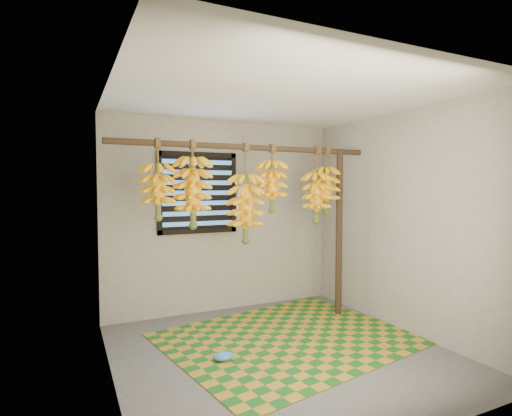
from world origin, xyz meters
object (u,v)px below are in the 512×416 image
banana_bunch_b (193,192)px  banana_bunch_d (272,186)px  banana_bunch_f (326,190)px  woven_mat (290,338)px  support_post (339,234)px  banana_bunch_a (158,191)px  banana_bunch_e (316,197)px  plastic_bag (224,356)px  banana_bunch_c (245,208)px

banana_bunch_b → banana_bunch_d: (0.91, -0.00, 0.06)m
banana_bunch_f → woven_mat: bearing=-149.8°
woven_mat → support_post: bearing=24.6°
banana_bunch_a → banana_bunch_e: 1.86m
plastic_bag → banana_bunch_d: 1.86m
banana_bunch_e → banana_bunch_f: 0.16m
banana_bunch_e → woven_mat: bearing=-144.6°
support_post → banana_bunch_c: 1.30m
banana_bunch_d → banana_bunch_f: (0.73, 0.00, -0.05)m
woven_mat → banana_bunch_c: bearing=126.0°
woven_mat → banana_bunch_a: bearing=161.0°
plastic_bag → banana_bunch_f: bearing=22.7°
banana_bunch_c → banana_bunch_f: 1.07m
banana_bunch_b → banana_bunch_c: (0.59, 0.00, -0.18)m
banana_bunch_b → banana_bunch_d: bearing=-0.0°
banana_bunch_e → banana_bunch_f: (0.13, -0.00, 0.09)m
banana_bunch_c → banana_bunch_d: size_ratio=1.43×
banana_bunch_f → plastic_bag: bearing=-157.3°
banana_bunch_b → banana_bunch_f: same height
support_post → woven_mat: support_post is taller
plastic_bag → woven_mat: bearing=15.1°
woven_mat → banana_bunch_e: (0.61, 0.43, 1.44)m
banana_bunch_d → plastic_bag: bearing=-141.9°
plastic_bag → banana_bunch_d: banana_bunch_d is taller
banana_bunch_c → banana_bunch_e: (0.92, 0.00, 0.11)m
banana_bunch_a → banana_bunch_e: same height
banana_bunch_a → woven_mat: bearing=-19.0°
banana_bunch_b → support_post: bearing=0.0°
banana_bunch_c → banana_bunch_d: same height
banana_bunch_c → banana_bunch_f: size_ratio=1.36×
support_post → banana_bunch_d: 1.10m
plastic_bag → banana_bunch_d: size_ratio=0.25×
plastic_bag → banana_bunch_a: 1.67m
plastic_bag → banana_bunch_d: (0.83, 0.65, 1.53)m
woven_mat → banana_bunch_b: (-0.90, 0.43, 1.51)m
support_post → banana_bunch_b: bearing=180.0°
banana_bunch_e → banana_bunch_f: size_ratio=1.13×
woven_mat → banana_bunch_b: 1.81m
support_post → banana_bunch_b: (-1.84, 0.00, 0.52)m
banana_bunch_d → support_post: bearing=0.0°
banana_bunch_a → banana_bunch_d: same height
woven_mat → banana_bunch_b: banana_bunch_b is taller
banana_bunch_c → banana_bunch_f: bearing=-0.0°
banana_bunch_b → banana_bunch_f: (1.64, 0.00, 0.02)m
banana_bunch_e → support_post: bearing=-0.0°
plastic_bag → banana_bunch_e: size_ratio=0.21×
woven_mat → banana_bunch_f: (0.74, 0.43, 1.53)m
banana_bunch_b → banana_bunch_c: bearing=0.0°
support_post → banana_bunch_c: banana_bunch_c is taller
plastic_bag → banana_bunch_c: (0.51, 0.65, 1.29)m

